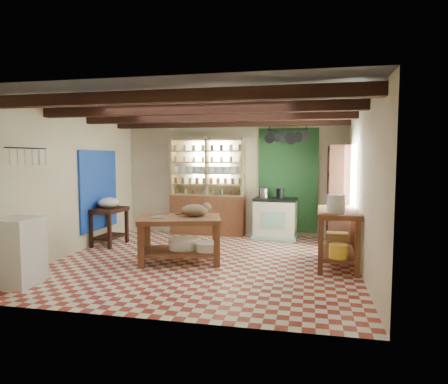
% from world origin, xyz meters
% --- Properties ---
extents(floor, '(5.00, 5.00, 0.02)m').
position_xyz_m(floor, '(0.00, 0.00, -0.01)').
color(floor, maroon).
rests_on(floor, ground).
extents(ceiling, '(5.00, 5.00, 0.02)m').
position_xyz_m(ceiling, '(0.00, 0.00, 2.60)').
color(ceiling, '#48484D').
rests_on(ceiling, wall_back).
extents(wall_back, '(5.00, 0.04, 2.60)m').
position_xyz_m(wall_back, '(0.00, 2.50, 1.30)').
color(wall_back, beige).
rests_on(wall_back, floor).
extents(wall_front, '(5.00, 0.04, 2.60)m').
position_xyz_m(wall_front, '(0.00, -2.50, 1.30)').
color(wall_front, beige).
rests_on(wall_front, floor).
extents(wall_left, '(0.04, 5.00, 2.60)m').
position_xyz_m(wall_left, '(-2.50, 0.00, 1.30)').
color(wall_left, beige).
rests_on(wall_left, floor).
extents(wall_right, '(0.04, 5.00, 2.60)m').
position_xyz_m(wall_right, '(2.50, 0.00, 1.30)').
color(wall_right, beige).
rests_on(wall_right, floor).
extents(ceiling_beams, '(5.00, 3.80, 0.15)m').
position_xyz_m(ceiling_beams, '(0.00, 0.00, 2.48)').
color(ceiling_beams, black).
rests_on(ceiling_beams, ceiling).
extents(blue_wall_patch, '(0.04, 1.40, 1.60)m').
position_xyz_m(blue_wall_patch, '(-2.47, 0.90, 1.10)').
color(blue_wall_patch, '#173FB1').
rests_on(blue_wall_patch, wall_left).
extents(green_wall_patch, '(1.30, 0.04, 2.30)m').
position_xyz_m(green_wall_patch, '(1.25, 2.47, 1.25)').
color(green_wall_patch, '#1E4D24').
rests_on(green_wall_patch, wall_back).
extents(window_back, '(0.90, 0.02, 0.80)m').
position_xyz_m(window_back, '(-0.50, 2.48, 1.70)').
color(window_back, white).
rests_on(window_back, wall_back).
extents(window_right, '(0.02, 1.30, 1.20)m').
position_xyz_m(window_right, '(2.48, 1.00, 1.40)').
color(window_right, white).
rests_on(window_right, wall_right).
extents(utensil_rail, '(0.06, 0.90, 0.28)m').
position_xyz_m(utensil_rail, '(-2.44, -1.20, 1.78)').
color(utensil_rail, black).
rests_on(utensil_rail, wall_left).
extents(pot_rack, '(0.86, 0.12, 0.36)m').
position_xyz_m(pot_rack, '(1.25, 2.05, 2.18)').
color(pot_rack, black).
rests_on(pot_rack, ceiling).
extents(shelving_unit, '(1.70, 0.34, 2.20)m').
position_xyz_m(shelving_unit, '(-0.55, 2.31, 1.10)').
color(shelving_unit, tan).
rests_on(shelving_unit, floor).
extents(tall_rack, '(0.40, 0.86, 2.00)m').
position_xyz_m(tall_rack, '(2.28, 1.80, 1.00)').
color(tall_rack, black).
rests_on(tall_rack, floor).
extents(work_table, '(1.54, 1.22, 0.76)m').
position_xyz_m(work_table, '(-0.40, -0.12, 0.38)').
color(work_table, brown).
rests_on(work_table, floor).
extents(stove, '(0.95, 0.67, 0.89)m').
position_xyz_m(stove, '(1.01, 2.15, 0.44)').
color(stove, silver).
rests_on(stove, floor).
extents(prep_table, '(0.56, 0.78, 0.75)m').
position_xyz_m(prep_table, '(-2.20, 0.80, 0.38)').
color(prep_table, black).
rests_on(prep_table, floor).
extents(white_cabinet, '(0.56, 0.66, 0.93)m').
position_xyz_m(white_cabinet, '(-2.22, -1.75, 0.47)').
color(white_cabinet, silver).
rests_on(white_cabinet, floor).
extents(right_counter, '(0.68, 1.30, 0.92)m').
position_xyz_m(right_counter, '(2.18, 0.15, 0.46)').
color(right_counter, brown).
rests_on(right_counter, floor).
extents(cat, '(0.57, 0.52, 0.21)m').
position_xyz_m(cat, '(-0.17, -0.00, 0.87)').
color(cat, '#7F6649').
rests_on(cat, work_table).
extents(steel_tray, '(0.37, 0.37, 0.02)m').
position_xyz_m(steel_tray, '(-0.73, -0.26, 0.77)').
color(steel_tray, '#A4A4AB').
rests_on(steel_tray, work_table).
extents(basin_large, '(0.62, 0.62, 0.18)m').
position_xyz_m(basin_large, '(-0.37, -0.06, 0.29)').
color(basin_large, silver).
rests_on(basin_large, work_table).
extents(basin_small, '(0.51, 0.51, 0.15)m').
position_xyz_m(basin_small, '(0.06, -0.09, 0.27)').
color(basin_small, silver).
rests_on(basin_small, work_table).
extents(kettle_left, '(0.19, 0.19, 0.21)m').
position_xyz_m(kettle_left, '(0.76, 2.17, 0.99)').
color(kettle_left, '#A4A4AB').
rests_on(kettle_left, stove).
extents(kettle_right, '(0.18, 0.18, 0.21)m').
position_xyz_m(kettle_right, '(1.11, 2.14, 0.99)').
color(kettle_right, black).
rests_on(kettle_right, stove).
extents(enamel_bowl, '(0.46, 0.46, 0.21)m').
position_xyz_m(enamel_bowl, '(-2.20, 0.80, 0.86)').
color(enamel_bowl, silver).
rests_on(enamel_bowl, prep_table).
extents(white_bucket, '(0.29, 0.29, 0.28)m').
position_xyz_m(white_bucket, '(2.12, -0.20, 1.06)').
color(white_bucket, silver).
rests_on(white_bucket, right_counter).
extents(wicker_basket, '(0.37, 0.30, 0.25)m').
position_xyz_m(wicker_basket, '(2.19, 0.45, 0.37)').
color(wicker_basket, '#9E7A3F').
rests_on(wicker_basket, right_counter).
extents(yellow_tub, '(0.29, 0.29, 0.21)m').
position_xyz_m(yellow_tub, '(2.16, -0.30, 0.35)').
color(yellow_tub, yellow).
rests_on(yellow_tub, right_counter).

